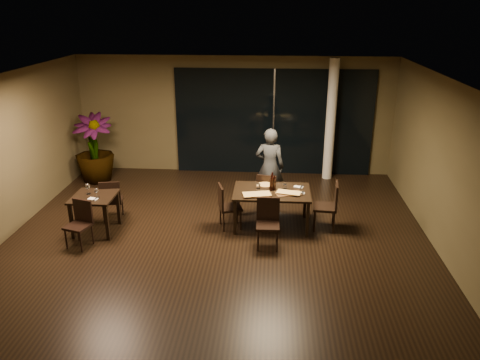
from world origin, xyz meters
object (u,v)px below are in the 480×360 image
(main_table, at_px, (272,194))
(chair_main_left, at_px, (226,204))
(bottle_c, at_px, (272,181))
(diner, at_px, (270,167))
(side_table, at_px, (94,202))
(potted_plant, at_px, (94,148))
(chair_main_far, at_px, (267,191))
(chair_main_near, at_px, (268,220))
(bottle_b, at_px, (274,183))
(chair_main_right, at_px, (329,204))
(chair_side_near, at_px, (80,221))
(bottle_a, at_px, (271,182))
(chair_side_far, at_px, (111,198))

(main_table, height_order, chair_main_left, chair_main_left)
(bottle_c, bearing_deg, main_table, -92.45)
(main_table, distance_m, diner, 1.14)
(side_table, relative_size, bottle_c, 2.26)
(diner, bearing_deg, potted_plant, -8.31)
(diner, xyz_separation_m, potted_plant, (-4.34, 1.11, -0.02))
(chair_main_far, xyz_separation_m, chair_main_left, (-0.79, -0.74, 0.00))
(chair_main_left, relative_size, potted_plant, 0.53)
(chair_main_near, bearing_deg, bottle_b, 82.50)
(side_table, relative_size, potted_plant, 0.47)
(potted_plant, xyz_separation_m, bottle_c, (4.40, -2.15, 0.08))
(chair_main_near, xyz_separation_m, diner, (-0.00, 1.94, 0.35))
(main_table, bearing_deg, chair_main_right, -3.08)
(chair_main_near, distance_m, chair_side_near, 3.42)
(chair_main_near, xyz_separation_m, bottle_a, (0.05, 0.84, 0.41))
(chair_main_far, distance_m, diner, 0.66)
(bottle_c, bearing_deg, chair_main_left, -164.98)
(chair_main_left, distance_m, chair_side_far, 2.37)
(chair_main_left, bearing_deg, chair_side_near, 92.01)
(chair_main_near, distance_m, bottle_b, 0.96)
(main_table, height_order, potted_plant, potted_plant)
(chair_main_left, relative_size, bottle_a, 2.71)
(chair_side_far, relative_size, bottle_a, 2.67)
(chair_main_left, distance_m, diner, 1.57)
(chair_main_near, bearing_deg, chair_main_right, 31.52)
(potted_plant, bearing_deg, bottle_b, -26.13)
(bottle_a, bearing_deg, chair_side_far, -179.38)
(side_table, height_order, chair_main_left, chair_main_left)
(chair_main_near, relative_size, chair_side_far, 1.02)
(chair_side_far, height_order, bottle_b, bottle_b)
(chair_main_left, height_order, diner, diner)
(bottle_c, bearing_deg, chair_side_far, -178.49)
(chair_main_left, height_order, bottle_a, bottle_a)
(chair_main_near, bearing_deg, main_table, 85.15)
(chair_main_far, bearing_deg, bottle_a, 109.40)
(main_table, distance_m, chair_side_near, 3.63)
(chair_side_far, xyz_separation_m, bottle_c, (3.25, 0.09, 0.43))
(diner, relative_size, potted_plant, 1.02)
(side_table, relative_size, chair_main_right, 0.83)
(chair_main_far, height_order, bottle_c, bottle_c)
(chair_main_near, xyz_separation_m, chair_side_far, (-3.19, 0.81, -0.01))
(chair_side_near, bearing_deg, chair_main_far, 42.85)
(chair_side_far, distance_m, potted_plant, 2.54)
(chair_main_far, relative_size, chair_side_far, 1.01)
(chair_main_right, distance_m, bottle_b, 1.15)
(main_table, relative_size, bottle_b, 5.00)
(bottle_a, distance_m, bottle_b, 0.06)
(side_table, distance_m, chair_main_right, 4.55)
(chair_main_left, bearing_deg, bottle_a, -95.02)
(chair_side_near, relative_size, potted_plant, 0.51)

